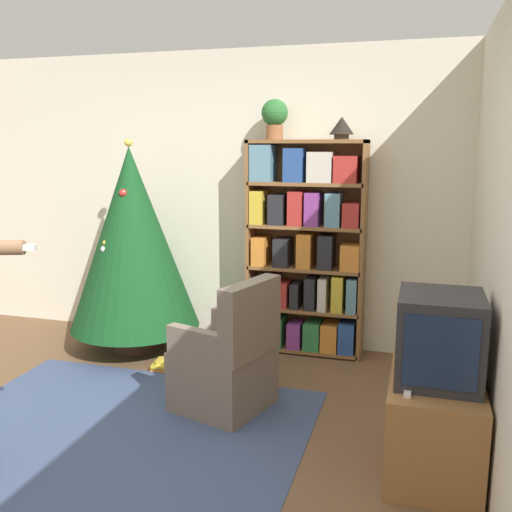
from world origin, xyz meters
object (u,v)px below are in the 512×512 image
Objects in this scene: christmas_tree at (132,239)px; potted_plant at (275,116)px; television at (439,338)px; table_lamp at (342,127)px; bookshelf at (306,250)px; armchair at (228,364)px.

potted_plant is at bearing 18.04° from christmas_tree.
television is 2.46m from potted_plant.
table_lamp reaches higher than christmas_tree.
table_lamp is (1.71, 0.38, 0.94)m from christmas_tree.
table_lamp is at bearing 1.87° from bookshelf.
christmas_tree is 1.59m from potted_plant.
bookshelf is at bearing -178.13° from table_lamp.
potted_plant reaches higher than table_lamp.
potted_plant reaches higher than bookshelf.
bookshelf reaches higher than television.
armchair is 2.80× the size of potted_plant.
potted_plant reaches higher than christmas_tree.
armchair is (1.15, -0.86, -0.67)m from christmas_tree.
table_lamp is (0.28, 0.01, 1.02)m from bookshelf.
armchair is at bearing -114.28° from table_lamp.
table_lamp reaches higher than television.
armchair is at bearing -102.92° from bookshelf.
television is 0.52× the size of armchair.
television is 2.16m from table_lamp.
bookshelf is 3.82× the size of television.
christmas_tree reaches higher than television.
christmas_tree is 1.99m from table_lamp.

